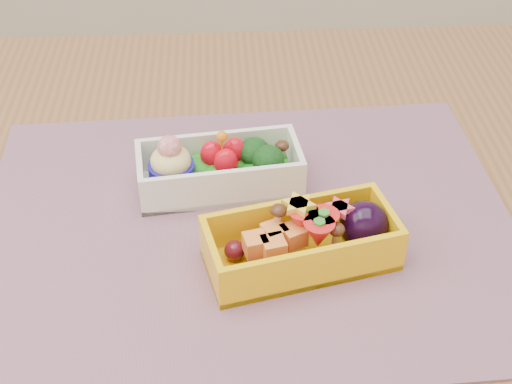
{
  "coord_description": "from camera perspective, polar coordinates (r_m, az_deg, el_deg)",
  "views": [
    {
      "loc": [
        -0.06,
        -0.55,
        1.22
      ],
      "look_at": [
        -0.03,
        -0.01,
        0.79
      ],
      "focal_mm": 50.62,
      "sensor_mm": 36.0,
      "label": 1
    }
  ],
  "objects": [
    {
      "name": "bento_yellow",
      "position": [
        0.66,
        3.92,
        -3.87
      ],
      "size": [
        0.19,
        0.11,
        0.06
      ],
      "rotation": [
        0.0,
        0.0,
        0.23
      ],
      "color": "yellow",
      "rests_on": "placemat"
    },
    {
      "name": "table",
      "position": [
        0.79,
        1.89,
        -7.1
      ],
      "size": [
        1.2,
        0.8,
        0.75
      ],
      "color": "brown",
      "rests_on": "ground"
    },
    {
      "name": "placemat",
      "position": [
        0.71,
        -0.58,
        -2.69
      ],
      "size": [
        0.54,
        0.42,
        0.0
      ],
      "primitive_type": "cube",
      "rotation": [
        0.0,
        0.0,
        0.04
      ],
      "color": "#885E71",
      "rests_on": "table"
    },
    {
      "name": "bento_white",
      "position": [
        0.74,
        -2.97,
        1.88
      ],
      "size": [
        0.17,
        0.09,
        0.07
      ],
      "rotation": [
        0.0,
        0.0,
        0.12
      ],
      "color": "white",
      "rests_on": "placemat"
    }
  ]
}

